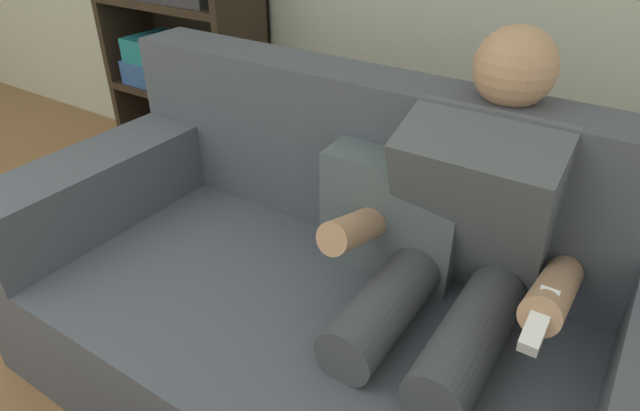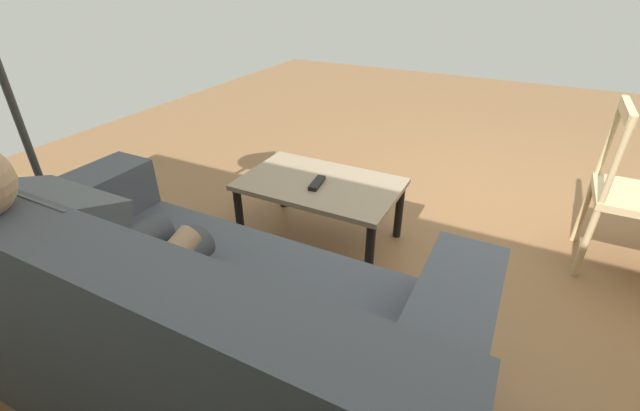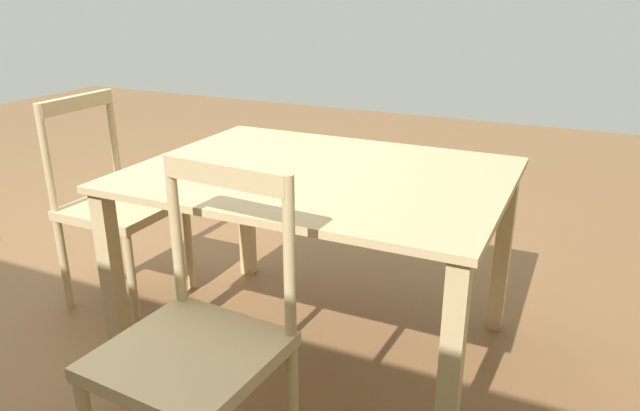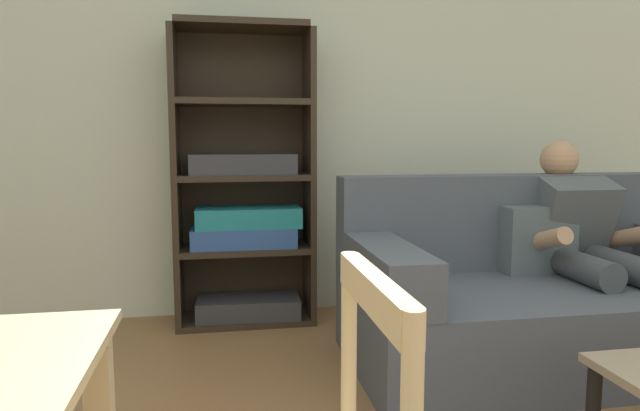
# 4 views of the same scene
# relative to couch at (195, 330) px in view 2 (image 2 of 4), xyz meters

# --- Properties ---
(ground_plane) EXTENTS (8.86, 8.86, 0.00)m
(ground_plane) POSITION_rel_couch_xyz_m (-1.23, -1.79, -0.33)
(ground_plane) COLOR brown
(couch) EXTENTS (1.93, 0.99, 0.93)m
(couch) POSITION_rel_couch_xyz_m (0.00, 0.00, 0.00)
(couch) COLOR #474C56
(couch) RESTS_ON ground_plane
(person_lounging) EXTENTS (0.59, 0.95, 1.12)m
(person_lounging) POSITION_rel_couch_xyz_m (0.32, 0.08, 0.25)
(person_lounging) COLOR #4C5156
(person_lounging) RESTS_ON ground_plane
(coffee_table) EXTENTS (0.92, 0.58, 0.40)m
(coffee_table) POSITION_rel_couch_xyz_m (0.09, -1.18, 0.02)
(coffee_table) COLOR gray
(coffee_table) RESTS_ON ground_plane
(tv_remote) EXTENTS (0.07, 0.18, 0.02)m
(tv_remote) POSITION_rel_couch_xyz_m (0.09, -1.14, 0.08)
(tv_remote) COLOR black
(tv_remote) RESTS_ON coffee_table
(dining_chair_facing_couch) EXTENTS (0.42, 0.42, 0.91)m
(dining_chair_facing_couch) POSITION_rel_couch_xyz_m (-1.50, -1.70, 0.12)
(dining_chair_facing_couch) COLOR #D1B27F
(dining_chair_facing_couch) RESTS_ON ground_plane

